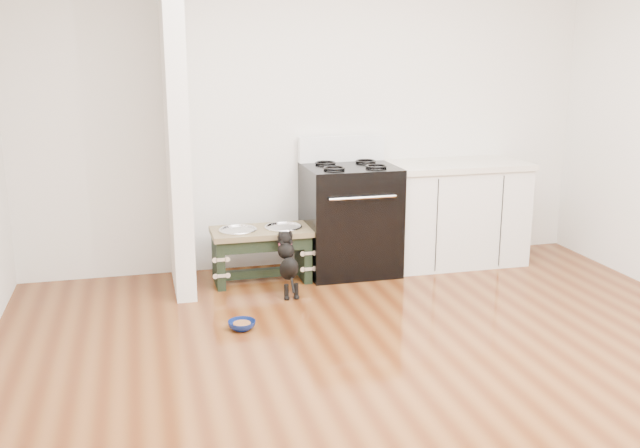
{
  "coord_description": "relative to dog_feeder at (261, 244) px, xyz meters",
  "views": [
    {
      "loc": [
        -1.48,
        -3.5,
        1.9
      ],
      "look_at": [
        -0.1,
        1.81,
        0.52
      ],
      "focal_mm": 40.0,
      "sensor_mm": 36.0,
      "label": 1
    }
  ],
  "objects": [
    {
      "name": "ground",
      "position": [
        0.53,
        -2.07,
        -0.32
      ],
      "size": [
        5.0,
        5.0,
        0.0
      ],
      "primitive_type": "plane",
      "color": "#4E230D",
      "rests_on": "ground"
    },
    {
      "name": "partition_wall",
      "position": [
        -0.64,
        0.03,
        1.03
      ],
      "size": [
        0.15,
        0.8,
        2.7
      ],
      "primitive_type": "cube",
      "color": "silver",
      "rests_on": "ground"
    },
    {
      "name": "dog_feeder",
      "position": [
        0.0,
        0.0,
        0.0
      ],
      "size": [
        0.81,
        0.43,
        0.46
      ],
      "color": "black",
      "rests_on": "ground"
    },
    {
      "name": "puppy",
      "position": [
        0.14,
        -0.37,
        -0.05
      ],
      "size": [
        0.14,
        0.42,
        0.49
      ],
      "color": "black",
      "rests_on": "ground"
    },
    {
      "name": "room_shell",
      "position": [
        0.53,
        -2.07,
        1.3
      ],
      "size": [
        5.0,
        5.0,
        5.0
      ],
      "color": "silver",
      "rests_on": "ground"
    },
    {
      "name": "oven_range",
      "position": [
        0.78,
        0.09,
        0.16
      ],
      "size": [
        0.76,
        0.69,
        1.14
      ],
      "color": "black",
      "rests_on": "ground"
    },
    {
      "name": "floor_bowl",
      "position": [
        -0.32,
        -1.0,
        -0.29
      ],
      "size": [
        0.22,
        0.22,
        0.06
      ],
      "rotation": [
        0.0,
        0.0,
        0.2
      ],
      "color": "#0C1B56",
      "rests_on": "ground"
    },
    {
      "name": "cabinet_run",
      "position": [
        1.76,
        0.1,
        0.14
      ],
      "size": [
        1.24,
        0.64,
        0.91
      ],
      "color": "silver",
      "rests_on": "ground"
    }
  ]
}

